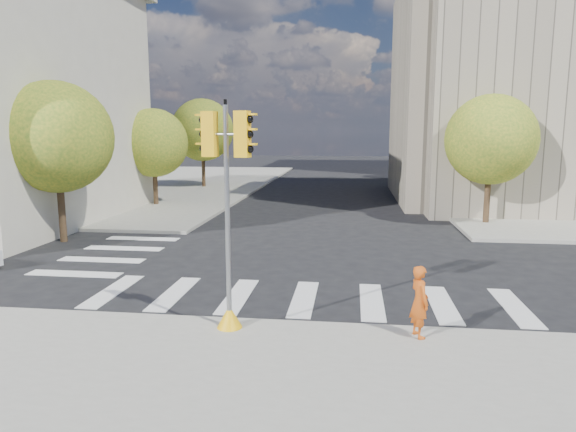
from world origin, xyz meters
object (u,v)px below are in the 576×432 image
at_px(lamp_near, 482,129).
at_px(photographer, 419,301).
at_px(traffic_signal, 228,234).
at_px(lamp_far, 439,130).

relative_size(lamp_near, photographer, 5.26).
relative_size(lamp_near, traffic_signal, 1.64).
bearing_deg(photographer, traffic_signal, 69.84).
xyz_separation_m(lamp_near, photographer, (-5.43, -18.60, -3.66)).
xyz_separation_m(lamp_far, photographer, (-5.43, -32.60, -3.66)).
height_order(lamp_near, traffic_signal, lamp_near).
distance_m(lamp_near, photographer, 19.72).
height_order(lamp_far, photographer, lamp_far).
bearing_deg(lamp_near, traffic_signal, -117.07).
distance_m(lamp_near, traffic_signal, 21.02).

